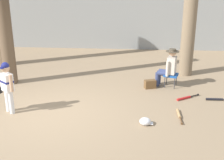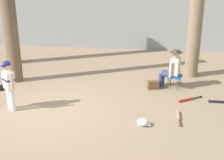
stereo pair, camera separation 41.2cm
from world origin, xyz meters
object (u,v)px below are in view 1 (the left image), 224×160
bat_wood_tan (179,115)px  tree_behind_spectator (191,8)px  folding_stool (171,75)px  seated_spectator (168,66)px  young_ballplayer (7,84)px  tree_near_player (3,7)px  bat_red_barrel (185,98)px  bat_black_composite (217,99)px  handbag_beside_stool (150,84)px  batting_helmet_white (145,121)px

bat_wood_tan → tree_behind_spectator: bearing=79.1°
tree_behind_spectator → folding_stool: 2.41m
tree_behind_spectator → seated_spectator: bearing=-120.4°
young_ballplayer → seated_spectator: young_ballplayer is taller
tree_near_player → bat_red_barrel: (5.40, -0.90, -2.34)m
tree_near_player → tree_behind_spectator: bearing=13.3°
tree_behind_spectator → bat_red_barrel: (-0.32, -2.26, -2.26)m
young_ballplayer → bat_black_composite: young_ballplayer is taller
young_ballplayer → bat_red_barrel: young_ballplayer is taller
tree_behind_spectator → bat_wood_tan: (-0.65, -3.35, -2.26)m
bat_wood_tan → bat_black_composite: (1.16, 1.05, -0.00)m
handbag_beside_stool → bat_black_composite: size_ratio=0.44×
seated_spectator → bat_wood_tan: seated_spectator is taller
tree_behind_spectator → folding_stool: bearing=-116.6°
bat_red_barrel → bat_black_composite: size_ratio=0.88×
bat_wood_tan → handbag_beside_stool: bearing=108.8°
tree_near_player → young_ballplayer: 2.81m
batting_helmet_white → tree_behind_spectator: bearing=69.0°
tree_behind_spectator → folding_stool: size_ratio=10.49×
handbag_beside_stool → bat_black_composite: handbag_beside_stool is taller
tree_near_player → bat_black_composite: size_ratio=7.01×
seated_spectator → tree_behind_spectator: bearing=59.6°
bat_black_composite → batting_helmet_white: bearing=-141.8°
folding_stool → bat_red_barrel: 1.07m
seated_spectator → batting_helmet_white: seated_spectator is taller
tree_near_player → bat_wood_tan: 5.94m
tree_near_player → bat_black_composite: 6.74m
seated_spectator → handbag_beside_stool: seated_spectator is taller
seated_spectator → handbag_beside_stool: 0.78m
folding_stool → batting_helmet_white: bearing=-108.0°
young_ballplayer → folding_stool: (4.23, 2.19, -0.38)m
seated_spectator → bat_red_barrel: seated_spectator is taller
young_ballplayer → bat_wood_tan: young_ballplayer is taller
tree_behind_spectator → tree_near_player: bearing=-166.7°
handbag_beside_stool → bat_wood_tan: (0.63, -1.86, -0.10)m
tree_near_player → seated_spectator: tree_near_player is taller
folding_stool → bat_black_composite: bearing=-40.9°
seated_spectator → handbag_beside_stool: size_ratio=3.53×
seated_spectator → batting_helmet_white: (-0.75, -2.62, -0.56)m
tree_near_player → bat_wood_tan: tree_near_player is taller
tree_behind_spectator → folding_stool: (-0.64, -1.29, -1.93)m
bat_wood_tan → batting_helmet_white: size_ratio=2.46×
seated_spectator → bat_black_composite: bearing=-39.5°
bat_black_composite → batting_helmet_white: size_ratio=2.46×
bat_black_composite → batting_helmet_white: (-2.00, -1.58, 0.04)m
folding_stool → bat_red_barrel: size_ratio=0.73×
bat_red_barrel → bat_wood_tan: same height
tree_near_player → bat_wood_tan: size_ratio=7.01×
handbag_beside_stool → seated_spectator: bearing=22.5°
young_ballplayer → folding_stool: bearing=27.4°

